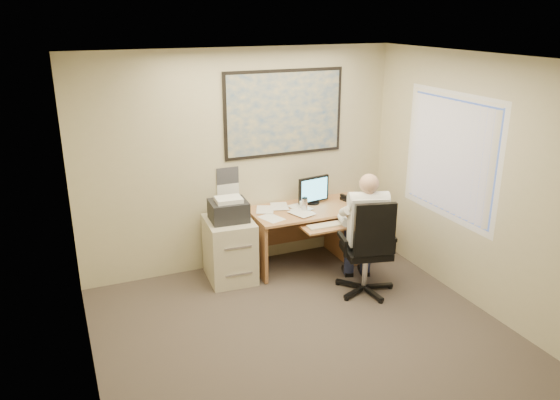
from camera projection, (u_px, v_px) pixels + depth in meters
name	position (u px, v px, depth m)	size (l,w,h in m)	color
room_shell	(326.00, 223.00, 4.72)	(4.00, 4.50, 2.70)	#3E3630
desk	(336.00, 226.00, 7.10)	(1.60, 0.97, 1.10)	tan
world_map	(284.00, 113.00, 6.69)	(1.56, 0.03, 1.06)	#1E4C93
wall_calendar	(228.00, 184.00, 6.68)	(0.28, 0.01, 0.42)	white
window_blinds	(450.00, 157.00, 6.08)	(0.06, 1.40, 1.30)	silver
filing_cabinet	(230.00, 244.00, 6.53)	(0.58, 0.68, 1.04)	beige
office_chair	(369.00, 266.00, 6.22)	(0.84, 0.84, 1.16)	black
person	(365.00, 234.00, 6.16)	(0.57, 0.81, 1.41)	white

